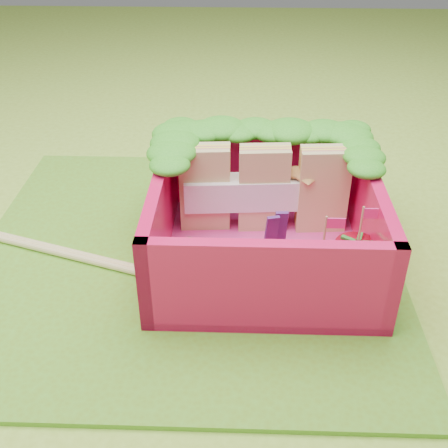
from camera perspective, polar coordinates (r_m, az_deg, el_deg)
name	(u,v)px	position (r m, az deg, el deg)	size (l,w,h in m)	color
ground	(186,254)	(3.55, -3.85, -3.11)	(14.00, 14.00, 0.00)	#8CB332
placemat	(186,253)	(3.54, -3.86, -2.91)	(2.60, 2.60, 0.03)	#669D23
bento_floor	(263,255)	(3.45, 4.00, -3.21)	(1.30, 1.30, 0.05)	#E63A94
bento_box	(265,221)	(3.31, 4.16, 0.28)	(1.30, 1.30, 0.55)	#ED1452
lettuce_ruffle	(265,134)	(3.58, 4.16, 9.08)	(1.43, 0.83, 0.11)	#2B971B
sandwich_stack	(265,189)	(3.54, 4.17, 3.58)	(1.06, 0.24, 0.55)	tan
broccoli	(189,255)	(3.09, -3.62, -3.18)	(0.31, 0.31, 0.27)	#6A9447
carrot_sticks	(215,265)	(3.12, -0.94, -4.20)	(0.10, 0.16, 0.26)	orange
purple_wedges	(275,239)	(3.22, 5.20, -1.48)	(0.13, 0.08, 0.38)	#4B1A5E
strawberry_left	(320,271)	(3.12, 9.75, -4.70)	(0.24, 0.24, 0.48)	red
strawberry_right	(355,261)	(3.21, 13.18, -3.73)	(0.25, 0.25, 0.49)	red
snap_peas	(335,272)	(3.29, 11.18, -4.76)	(0.54, 0.57, 0.05)	#65AE36
chopsticks	(12,240)	(3.83, -20.76, -1.49)	(1.96, 0.70, 0.04)	#E0C57B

